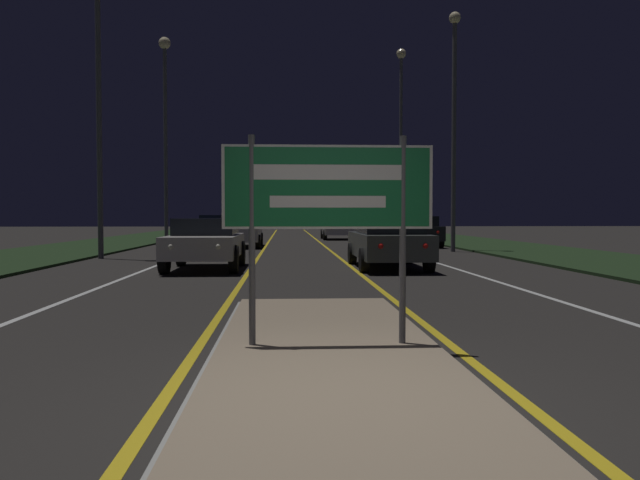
{
  "coord_description": "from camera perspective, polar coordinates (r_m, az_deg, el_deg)",
  "views": [
    {
      "loc": [
        -0.44,
        -4.66,
        1.45
      ],
      "look_at": [
        0.0,
        3.35,
        1.14
      ],
      "focal_mm": 35.0,
      "sensor_mm": 36.0,
      "label": 1
    }
  ],
  "objects": [
    {
      "name": "streetlight_left_far",
      "position": [
        31.6,
        -13.97,
        11.64
      ],
      "size": [
        0.57,
        0.57,
        10.03
      ],
      "color": "#56565B",
      "rests_on": "ground_plane"
    },
    {
      "name": "car_receding_2",
      "position": [
        38.16,
        1.69,
        1.2
      ],
      "size": [
        2.01,
        4.1,
        1.46
      ],
      "color": "#B7B7BC",
      "rests_on": "ground_plane"
    },
    {
      "name": "centre_line_yellow_left",
      "position": [
        29.71,
        -4.99,
        -0.57
      ],
      "size": [
        0.12,
        70.0,
        0.01
      ],
      "color": "gold",
      "rests_on": "ground_plane"
    },
    {
      "name": "lane_line_white_left",
      "position": [
        29.93,
        -10.35,
        -0.58
      ],
      "size": [
        0.12,
        70.0,
        0.01
      ],
      "color": "silver",
      "rests_on": "ground_plane"
    },
    {
      "name": "car_receding_1",
      "position": [
        29.5,
        8.71,
        0.87
      ],
      "size": [
        2.0,
        4.18,
        1.43
      ],
      "color": "black",
      "rests_on": "ground_plane"
    },
    {
      "name": "streetlight_right_far",
      "position": [
        37.29,
        7.41,
        11.13
      ],
      "size": [
        0.56,
        0.56,
        11.15
      ],
      "color": "#56565B",
      "rests_on": "ground_plane"
    },
    {
      "name": "verge_right",
      "position": [
        26.63,
        18.79,
        -0.93
      ],
      "size": [
        5.0,
        100.0,
        0.08
      ],
      "color": "#1E3319",
      "rests_on": "ground_plane"
    },
    {
      "name": "car_receding_0",
      "position": [
        17.34,
        6.25,
        -0.03
      ],
      "size": [
        1.9,
        4.63,
        1.47
      ],
      "color": "#4C514C",
      "rests_on": "ground_plane"
    },
    {
      "name": "lane_line_white_right",
      "position": [
        30.06,
        5.75,
        -0.54
      ],
      "size": [
        0.12,
        70.0,
        0.01
      ],
      "color": "silver",
      "rests_on": "ground_plane"
    },
    {
      "name": "streetlight_right_near",
      "position": [
        26.02,
        12.16,
        11.81
      ],
      "size": [
        0.47,
        0.47,
        9.56
      ],
      "color": "#56565B",
      "rests_on": "ground_plane"
    },
    {
      "name": "verge_left",
      "position": [
        26.31,
        -23.27,
        -1.02
      ],
      "size": [
        5.0,
        100.0,
        0.08
      ],
      "color": "#1E3319",
      "rests_on": "ground_plane"
    },
    {
      "name": "car_receding_3",
      "position": [
        52.14,
        3.76,
        1.45
      ],
      "size": [
        1.99,
        4.57,
        1.43
      ],
      "color": "black",
      "rests_on": "ground_plane"
    },
    {
      "name": "car_approaching_0",
      "position": [
        17.12,
        -10.41,
        -0.16
      ],
      "size": [
        1.94,
        4.09,
        1.38
      ],
      "color": "silver",
      "rests_on": "ground_plane"
    },
    {
      "name": "edge_line_white_right",
      "position": [
        30.66,
        11.3,
        -0.52
      ],
      "size": [
        0.1,
        70.0,
        0.01
      ],
      "color": "silver",
      "rests_on": "ground_plane"
    },
    {
      "name": "car_approaching_1",
      "position": [
        29.18,
        -7.23,
        0.81
      ],
      "size": [
        1.91,
        4.81,
        1.38
      ],
      "color": "#B7B7BC",
      "rests_on": "ground_plane"
    },
    {
      "name": "highway_sign",
      "position": [
        6.53,
        0.72,
        4.02
      ],
      "size": [
        2.2,
        0.07,
        2.19
      ],
      "color": "#56565B",
      "rests_on": "median_island"
    },
    {
      "name": "ground_plane",
      "position": [
        4.9,
        2.21,
        -14.99
      ],
      "size": [
        160.0,
        160.0,
        0.0
      ],
      "primitive_type": "plane",
      "color": "#282623"
    },
    {
      "name": "car_approaching_2",
      "position": [
        45.15,
        -9.88,
        1.36
      ],
      "size": [
        1.88,
        4.38,
        1.5
      ],
      "color": "navy",
      "rests_on": "ground_plane"
    },
    {
      "name": "edge_line_white_left",
      "position": [
        30.46,
        -15.95,
        -0.58
      ],
      "size": [
        0.1,
        70.0,
        0.01
      ],
      "color": "silver",
      "rests_on": "ground_plane"
    },
    {
      "name": "centre_line_yellow_right",
      "position": [
        29.75,
        0.43,
        -0.56
      ],
      "size": [
        0.12,
        70.0,
        0.01
      ],
      "color": "gold",
      "rests_on": "ground_plane"
    },
    {
      "name": "median_island",
      "position": [
        6.68,
        0.71,
        -9.95
      ],
      "size": [
        2.43,
        7.29,
        0.1
      ],
      "color": "#999993",
      "rests_on": "ground_plane"
    },
    {
      "name": "streetlight_left_near",
      "position": [
        22.81,
        -19.6,
        14.37
      ],
      "size": [
        0.5,
        0.5,
        10.17
      ],
      "color": "#56565B",
      "rests_on": "ground_plane"
    }
  ]
}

